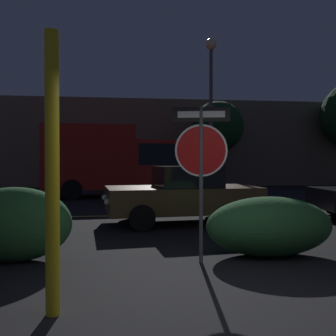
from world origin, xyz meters
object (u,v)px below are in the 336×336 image
Objects in this scene: hedge_bush_2 at (269,226)px; tree_1 at (218,127)px; hedge_bush_1 at (14,224)px; delivery_truck at (117,159)px; passing_car_2 at (183,195)px; yellow_pole_left at (52,173)px; stop_sign at (201,152)px; street_lamp at (211,87)px.

hedge_bush_2 is 0.41× the size of tree_1.
tree_1 is (7.30, 15.57, 3.05)m from hedge_bush_1.
delivery_truck is (1.42, 10.95, 1.10)m from hedge_bush_1.
tree_1 is (4.08, 12.22, 2.91)m from passing_car_2.
tree_1 is at bearing 70.39° from yellow_pole_left.
yellow_pole_left is at bearing -125.79° from stop_sign.
tree_1 is (5.88, 4.62, 1.95)m from delivery_truck.
tree_1 is at bearing 71.73° from street_lamp.
yellow_pole_left reaches higher than hedge_bush_1.
tree_1 is (1.53, 4.65, -1.39)m from street_lamp.
hedge_bush_1 is 4.12m from hedge_bush_2.
stop_sign is 1.36× the size of hedge_bush_1.
yellow_pole_left reaches higher than hedge_bush_2.
yellow_pole_left is at bearing -65.83° from hedge_bush_1.
delivery_truck is 5.48m from street_lamp.
delivery_truck is 7.73m from tree_1.
passing_car_2 reaches higher than hedge_bush_2.
passing_car_2 is 9.07m from street_lamp.
tree_1 is at bearing 123.78° from delivery_truck.
street_lamp reaches higher than yellow_pole_left.
street_lamp is (2.55, 7.57, 4.30)m from passing_car_2.
hedge_bush_2 is 12.06m from street_lamp.
delivery_truck is at bearing 109.07° from stop_sign.
yellow_pole_left is at bearing 151.98° from passing_car_2.
delivery_truck is (0.45, 13.13, 0.24)m from yellow_pole_left.
yellow_pole_left reaches higher than stop_sign.
street_lamp is (2.88, 11.35, 3.31)m from stop_sign.
delivery_truck reaches higher than stop_sign.
hedge_bush_2 is (3.13, 2.05, -0.95)m from yellow_pole_left.
yellow_pole_left is 18.97m from tree_1.
passing_car_2 is 0.62× the size of delivery_truck.
delivery_truck is at bearing 179.64° from street_lamp.
stop_sign is 1.75m from hedge_bush_2.
hedge_bush_2 is 0.29× the size of street_lamp.
delivery_truck is 0.89× the size of street_lamp.
stop_sign is 12.17m from street_lamp.
passing_car_2 is (0.33, 3.78, -1.00)m from stop_sign.
hedge_bush_2 is (1.22, 0.29, -1.22)m from stop_sign.
stop_sign is at bearing -166.48° from hedge_bush_2.
stop_sign is 2.61m from yellow_pole_left.
stop_sign is 0.84× the size of yellow_pole_left.
passing_car_2 is (-0.89, 3.49, 0.23)m from hedge_bush_2.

